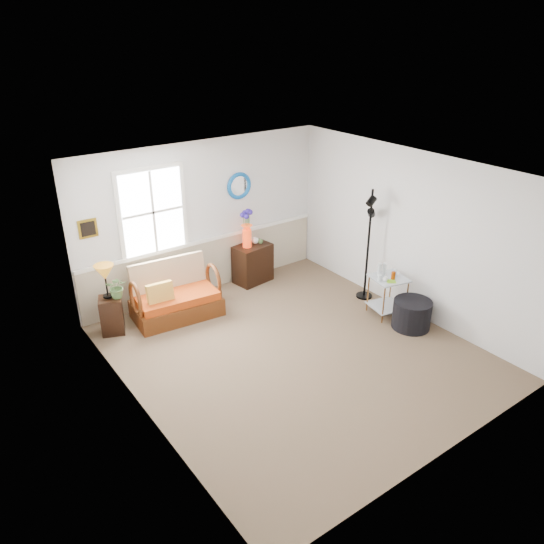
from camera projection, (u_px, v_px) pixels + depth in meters
floor at (295, 352)px, 7.57m from camera, size 4.50×5.00×0.01m
ceiling at (299, 173)px, 6.46m from camera, size 4.50×5.00×0.01m
walls at (297, 270)px, 7.02m from camera, size 4.51×5.01×2.60m
wainscot at (207, 265)px, 9.19m from camera, size 4.46×0.02×0.90m
chair_rail at (206, 240)px, 8.99m from camera, size 4.46×0.04×0.06m
window at (153, 212)px, 8.22m from camera, size 1.14×0.06×1.44m
picture at (88, 229)px, 7.70m from camera, size 0.28×0.03×0.28m
mirror at (239, 186)px, 9.01m from camera, size 0.47×0.07×0.47m
loveseat at (176, 291)px, 8.32m from camera, size 1.41×0.88×0.88m
throw_pillow at (160, 296)px, 8.07m from camera, size 0.41×0.13×0.41m
lamp_stand at (112, 315)px, 7.94m from camera, size 0.42×0.42×0.58m
table_lamp at (106, 282)px, 7.73m from camera, size 0.39×0.39×0.53m
potted_plant at (117, 289)px, 7.79m from camera, size 0.44×0.45×0.26m
cabinet at (253, 263)px, 9.51m from camera, size 0.70×0.50×0.70m
flower_vase at (247, 229)px, 9.16m from camera, size 0.23×0.23×0.67m
side_table at (387, 296)px, 8.42m from camera, size 0.61×0.61×0.65m
tabletop_items at (387, 272)px, 8.23m from camera, size 0.49×0.49×0.21m
floor_lamp at (368, 245)px, 8.70m from camera, size 0.31×0.31×1.90m
ottoman at (412, 314)px, 8.10m from camera, size 0.70×0.70×0.45m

